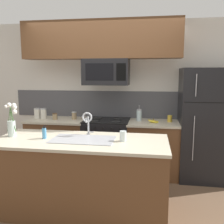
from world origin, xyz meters
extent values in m
plane|color=brown|center=(0.00, 0.00, 0.00)|extent=(10.00, 10.00, 0.00)
cube|color=silver|center=(0.30, 1.28, 1.30)|extent=(5.20, 0.10, 2.60)
cube|color=#4C4C51|center=(0.00, 1.22, 1.15)|extent=(3.55, 0.01, 0.48)
cube|color=brown|center=(-0.87, 0.90, 0.44)|extent=(0.99, 0.62, 0.88)
cube|color=beige|center=(-0.87, 0.90, 0.89)|extent=(1.02, 0.65, 0.03)
cube|color=brown|center=(0.79, 0.90, 0.44)|extent=(0.81, 0.62, 0.88)
cube|color=beige|center=(0.79, 0.90, 0.89)|extent=(0.84, 0.65, 0.03)
cube|color=black|center=(0.00, 0.90, 0.46)|extent=(0.76, 0.62, 0.91)
cube|color=black|center=(0.00, 0.90, 0.92)|extent=(0.76, 0.62, 0.01)
cylinder|color=black|center=(-0.18, 0.76, 0.93)|extent=(0.15, 0.15, 0.01)
cylinder|color=black|center=(0.18, 0.76, 0.93)|extent=(0.15, 0.15, 0.01)
cylinder|color=black|center=(-0.18, 1.04, 0.93)|extent=(0.15, 0.15, 0.01)
cylinder|color=black|center=(0.18, 1.04, 0.93)|extent=(0.15, 0.15, 0.01)
cylinder|color=black|center=(-0.27, 0.58, 0.85)|extent=(0.03, 0.02, 0.03)
cylinder|color=black|center=(-0.14, 0.58, 0.85)|extent=(0.03, 0.02, 0.03)
cylinder|color=black|center=(0.00, 0.58, 0.85)|extent=(0.03, 0.02, 0.03)
cylinder|color=black|center=(0.14, 0.58, 0.85)|extent=(0.03, 0.02, 0.03)
cylinder|color=black|center=(0.27, 0.58, 0.85)|extent=(0.03, 0.02, 0.03)
cube|color=black|center=(0.00, 0.88, 1.72)|extent=(0.74, 0.40, 0.42)
cube|color=black|center=(-0.07, 0.68, 1.72)|extent=(0.45, 0.00, 0.27)
cube|color=black|center=(0.27, 0.68, 1.72)|extent=(0.15, 0.00, 0.27)
cube|color=brown|center=(-0.09, 0.85, 2.23)|extent=(2.56, 0.34, 0.60)
cube|color=black|center=(1.64, 0.92, 0.89)|extent=(0.89, 0.72, 1.79)
cube|color=black|center=(1.64, 0.56, 1.29)|extent=(0.85, 0.00, 0.01)
cylinder|color=#99999E|center=(1.37, 0.54, 1.54)|extent=(0.01, 0.01, 0.32)
cylinder|color=#99999E|center=(1.37, 0.54, 0.75)|extent=(0.01, 0.01, 0.68)
cylinder|color=silver|center=(-1.27, 0.93, 0.99)|extent=(0.11, 0.11, 0.16)
cylinder|color=#B2B2B7|center=(-1.27, 0.93, 1.08)|extent=(0.10, 0.10, 0.02)
cylinder|color=silver|center=(-1.13, 0.91, 0.99)|extent=(0.10, 0.10, 0.17)
cylinder|color=#B2B2B7|center=(-1.13, 0.91, 1.09)|extent=(0.10, 0.10, 0.02)
cylinder|color=#997F5B|center=(-0.91, 0.86, 0.96)|extent=(0.08, 0.08, 0.10)
cylinder|color=#4C331E|center=(-0.91, 0.86, 1.01)|extent=(0.08, 0.08, 0.01)
cylinder|color=#997F5B|center=(-0.58, 0.94, 0.97)|extent=(0.08, 0.08, 0.12)
cylinder|color=#B2B2B7|center=(-0.58, 0.94, 1.04)|extent=(0.08, 0.08, 0.01)
ellipsoid|color=yellow|center=(0.77, 0.83, 0.93)|extent=(0.16, 0.13, 0.06)
ellipsoid|color=yellow|center=(0.77, 0.85, 0.93)|extent=(0.18, 0.09, 0.06)
ellipsoid|color=yellow|center=(0.78, 0.83, 0.93)|extent=(0.17, 0.04, 0.07)
ellipsoid|color=yellow|center=(0.79, 0.85, 0.93)|extent=(0.18, 0.08, 0.06)
ellipsoid|color=yellow|center=(0.79, 0.83, 0.93)|extent=(0.17, 0.12, 0.05)
cylinder|color=brown|center=(0.78, 0.84, 0.96)|extent=(0.02, 0.02, 0.03)
cylinder|color=silver|center=(0.54, 0.96, 1.00)|extent=(0.09, 0.09, 0.18)
cylinder|color=#A3A3AA|center=(0.54, 0.96, 1.10)|extent=(0.08, 0.08, 0.02)
cylinder|color=#A3A3AA|center=(0.54, 0.96, 1.14)|extent=(0.01, 0.01, 0.05)
sphere|color=#A3A3AA|center=(0.54, 0.96, 1.17)|extent=(0.02, 0.02, 0.02)
cylinder|color=gold|center=(1.05, 0.95, 0.97)|extent=(0.08, 0.08, 0.11)
cube|color=brown|center=(-0.10, -0.35, 0.44)|extent=(2.08, 0.85, 0.88)
cube|color=beige|center=(-0.10, -0.35, 0.89)|extent=(2.11, 0.88, 0.03)
cube|color=#ADAFB5|center=(-0.07, -0.35, 0.91)|extent=(0.76, 0.44, 0.01)
cube|color=#ADAFB5|center=(-0.24, -0.35, 0.84)|extent=(0.30, 0.33, 0.15)
cube|color=#ADAFB5|center=(0.11, -0.35, 0.84)|extent=(0.30, 0.33, 0.15)
cylinder|color=#B7BABF|center=(-0.07, -0.09, 0.92)|extent=(0.04, 0.04, 0.02)
cylinder|color=#B7BABF|center=(-0.07, -0.09, 1.04)|extent=(0.02, 0.02, 0.22)
torus|color=#B7BABF|center=(-0.07, -0.14, 1.15)|extent=(0.13, 0.02, 0.13)
cylinder|color=#B7BABF|center=(-0.07, -0.20, 1.12)|extent=(0.02, 0.02, 0.06)
cube|color=#B7BABF|center=(-0.03, -0.09, 0.95)|extent=(0.07, 0.01, 0.01)
cylinder|color=#4C93C6|center=(-0.55, -0.37, 0.98)|extent=(0.05, 0.05, 0.13)
cylinder|color=black|center=(-0.55, -0.37, 1.05)|extent=(0.02, 0.02, 0.02)
cube|color=black|center=(-0.53, -0.37, 1.07)|extent=(0.03, 0.01, 0.01)
cylinder|color=silver|center=(0.42, -0.34, 0.97)|extent=(0.08, 0.08, 0.12)
cylinder|color=silver|center=(-1.01, -0.33, 1.01)|extent=(0.10, 0.10, 0.20)
cylinder|color=silver|center=(-1.01, -0.33, 0.95)|extent=(0.09, 0.09, 0.06)
cylinder|color=#386B2D|center=(-1.00, -0.30, 1.14)|extent=(0.02, 0.08, 0.33)
sphere|color=white|center=(-1.00, -0.26, 1.30)|extent=(0.06, 0.06, 0.06)
cylinder|color=#386B2D|center=(-0.97, -0.34, 1.10)|extent=(0.07, 0.03, 0.25)
sphere|color=white|center=(-0.94, -0.35, 1.23)|extent=(0.06, 0.06, 0.06)
cylinder|color=#386B2D|center=(-0.98, -0.33, 1.13)|extent=(0.06, 0.01, 0.31)
sphere|color=white|center=(-0.95, -0.33, 1.28)|extent=(0.06, 0.06, 0.06)
cylinder|color=#386B2D|center=(-1.00, -0.35, 1.14)|extent=(0.01, 0.04, 0.35)
sphere|color=white|center=(-1.00, -0.37, 1.32)|extent=(0.06, 0.06, 0.06)
cylinder|color=#386B2D|center=(-1.04, -0.33, 1.13)|extent=(0.07, 0.01, 0.32)
sphere|color=white|center=(-1.07, -0.33, 1.29)|extent=(0.04, 0.04, 0.04)
camera|label=1|loc=(0.74, -3.19, 1.71)|focal=40.00mm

